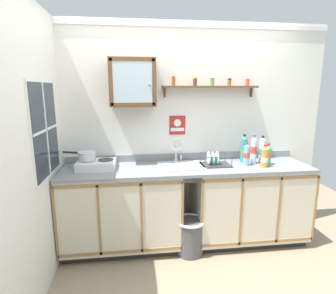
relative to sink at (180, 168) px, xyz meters
name	(u,v)px	position (x,y,z in m)	size (l,w,h in m)	color
floor	(195,266)	(0.07, -0.46, -0.88)	(5.72, 5.72, 0.00)	gray
back_wall	(183,132)	(0.07, 0.28, 0.36)	(3.32, 0.07, 2.46)	silver
side_wall_left	(27,157)	(-1.31, -0.70, 0.35)	(0.05, 3.52, 2.46)	silver
lower_cabinet_run	(122,210)	(-0.65, -0.04, -0.44)	(1.26, 0.60, 0.88)	black
lower_cabinet_run_right	(248,203)	(0.79, -0.04, -0.44)	(1.27, 0.60, 0.88)	black
countertop	(188,168)	(0.07, -0.04, 0.01)	(2.68, 0.62, 0.03)	gray
backsplash	(183,157)	(0.07, 0.25, 0.07)	(2.68, 0.02, 0.08)	gray
sink	(180,168)	(0.00, 0.00, 0.00)	(0.49, 0.42, 0.44)	silver
hot_plate_stove	(96,165)	(-0.89, 0.00, 0.07)	(0.40, 0.29, 0.09)	silver
saucepan	(86,156)	(-0.99, 0.02, 0.17)	(0.35, 0.19, 0.09)	silver
bottle_water_blue_0	(246,155)	(0.72, -0.07, 0.15)	(0.06, 0.06, 0.26)	#8CB7E0
bottle_juice_amber_1	(265,157)	(0.89, -0.15, 0.14)	(0.08, 0.08, 0.25)	gold
bottle_water_clear_2	(253,150)	(0.82, -0.01, 0.18)	(0.07, 0.07, 0.33)	silver
bottle_soda_green_3	(267,155)	(0.96, -0.07, 0.14)	(0.08, 0.08, 0.24)	#4CB266
bottle_detergent_teal_4	(244,150)	(0.74, 0.07, 0.17)	(0.08, 0.08, 0.32)	teal
bottle_opaque_white_5	(262,150)	(0.96, 0.06, 0.17)	(0.07, 0.07, 0.30)	white
dish_rack	(215,162)	(0.38, -0.03, 0.06)	(0.32, 0.24, 0.16)	#333338
mug	(213,161)	(0.37, -0.01, 0.08)	(0.11, 0.11, 0.10)	#337259
wall_cabinet	(133,82)	(-0.49, 0.13, 0.92)	(0.48, 0.28, 0.50)	brown
spice_shelf	(210,86)	(0.36, 0.19, 0.88)	(1.07, 0.14, 0.22)	brown
warning_sign	(177,125)	(0.00, 0.25, 0.44)	(0.19, 0.01, 0.22)	#B2261E
window	(45,130)	(-1.28, -0.33, 0.50)	(0.03, 0.71, 0.86)	#262D38
trash_bin	(190,236)	(0.07, -0.24, -0.68)	(0.32, 0.32, 0.39)	#4C4C51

